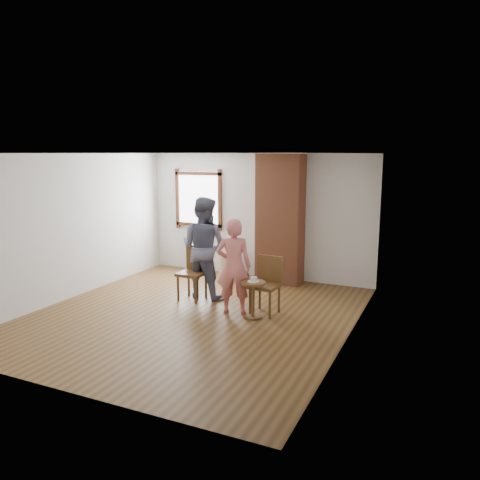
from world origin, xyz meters
name	(u,v)px	position (x,y,z in m)	size (l,w,h in m)	color
ground	(193,315)	(0.00, 0.00, 0.00)	(5.50, 5.50, 0.00)	brown
room_shell	(206,201)	(-0.06, 0.61, 1.81)	(5.04, 5.52, 2.62)	silver
brick_chimney	(280,219)	(0.60, 2.50, 1.30)	(0.90, 0.50, 2.60)	#A45A3A
stoneware_crock	(228,265)	(-0.53, 2.40, 0.26)	(0.40, 0.40, 0.51)	tan
dark_pot	(245,276)	(-0.11, 2.37, 0.07)	(0.14, 0.14, 0.14)	black
dining_chair_left	(194,269)	(-0.42, 0.79, 0.54)	(0.46, 0.46, 0.97)	brown
dining_chair_right	(267,282)	(1.05, 0.63, 0.53)	(0.47, 0.47, 0.94)	brown
side_table	(253,294)	(0.94, 0.29, 0.40)	(0.40, 0.40, 0.60)	brown
cake_plate	(253,281)	(0.94, 0.29, 0.60)	(0.18, 0.18, 0.01)	white
cake_slice	(254,279)	(0.95, 0.29, 0.64)	(0.08, 0.07, 0.06)	white
man	(204,247)	(-0.32, 0.98, 0.92)	(0.89, 0.70, 1.84)	#151A3A
person_pink	(234,266)	(0.56, 0.38, 0.79)	(0.58, 0.38, 1.58)	#DA706D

